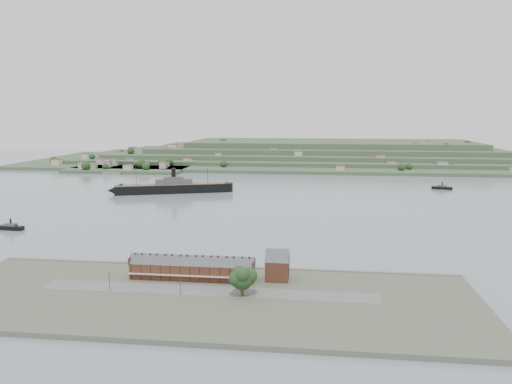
# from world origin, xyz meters

# --- Properties ---
(ground) EXTENTS (1400.00, 1400.00, 0.00)m
(ground) POSITION_xyz_m (0.00, 0.00, 0.00)
(ground) COLOR slate
(ground) RESTS_ON ground
(near_shore) EXTENTS (220.00, 80.00, 2.60)m
(near_shore) POSITION_xyz_m (0.00, -186.75, 1.01)
(near_shore) COLOR #4C5142
(near_shore) RESTS_ON ground
(terrace_row) EXTENTS (55.60, 9.80, 11.07)m
(terrace_row) POSITION_xyz_m (-10.00, -168.02, 6.84)
(terrace_row) COLOR #4C281B
(terrace_row) RESTS_ON ground
(gabled_building) EXTENTS (10.40, 10.18, 14.09)m
(gabled_building) POSITION_xyz_m (27.50, -164.00, 8.19)
(gabled_building) COLOR #4C281B
(gabled_building) RESTS_ON ground
(far_peninsula) EXTENTS (760.00, 309.00, 30.00)m
(far_peninsula) POSITION_xyz_m (27.91, 393.10, 11.88)
(far_peninsula) COLOR #374F34
(far_peninsula) RESTS_ON ground
(steamship) EXTENTS (112.92, 48.45, 27.98)m
(steamship) POSITION_xyz_m (-94.45, 73.93, 5.17)
(steamship) COLOR black
(steamship) RESTS_ON ground
(tugboat) EXTENTS (17.02, 5.90, 7.51)m
(tugboat) POSITION_xyz_m (-151.29, -83.16, 1.83)
(tugboat) COLOR black
(tugboat) RESTS_ON ground
(ferry_west) EXTENTS (16.40, 9.63, 5.95)m
(ferry_west) POSITION_xyz_m (-170.07, 225.00, 1.43)
(ferry_west) COLOR black
(ferry_west) RESTS_ON ground
(ferry_east) EXTENTS (20.24, 9.93, 7.32)m
(ferry_east) POSITION_xyz_m (166.34, 129.92, 1.76)
(ferry_east) COLOR black
(ferry_east) RESTS_ON ground
(fig_tree) EXTENTS (11.24, 9.74, 12.55)m
(fig_tree) POSITION_xyz_m (15.33, -185.71, 9.66)
(fig_tree) COLOR #493421
(fig_tree) RESTS_ON ground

